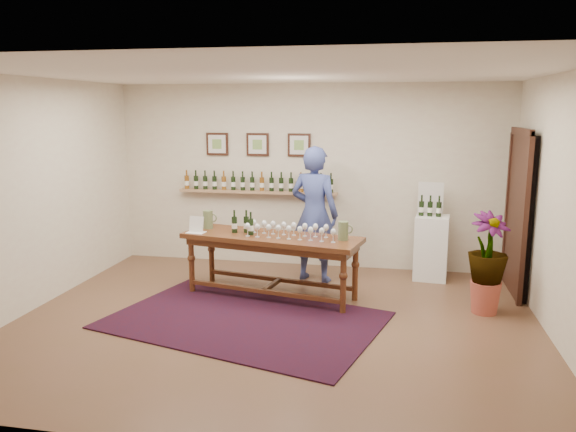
% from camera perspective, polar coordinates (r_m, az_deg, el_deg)
% --- Properties ---
extents(ground, '(6.00, 6.00, 0.00)m').
position_cam_1_polar(ground, '(6.58, -1.34, -10.75)').
color(ground, brown).
rests_on(ground, ground).
extents(room_shell, '(6.00, 6.00, 6.00)m').
position_cam_1_polar(room_shell, '(7.99, 16.54, 1.00)').
color(room_shell, beige).
rests_on(room_shell, ground).
extents(rug, '(3.45, 2.75, 0.02)m').
position_cam_1_polar(rug, '(6.65, -4.43, -10.49)').
color(rug, '#3F0B11').
rests_on(rug, ground).
extents(tasting_table, '(2.41, 1.18, 0.82)m').
position_cam_1_polar(tasting_table, '(7.26, -1.68, -2.92)').
color(tasting_table, '#412410').
rests_on(tasting_table, ground).
extents(table_glasses, '(1.33, 0.45, 0.18)m').
position_cam_1_polar(table_glasses, '(7.12, -0.14, -1.43)').
color(table_glasses, silver).
rests_on(table_glasses, tasting_table).
extents(table_bottles, '(0.34, 0.27, 0.33)m').
position_cam_1_polar(table_bottles, '(7.35, -4.45, -0.49)').
color(table_bottles, black).
rests_on(table_bottles, tasting_table).
extents(pitcher_left, '(0.18, 0.18, 0.25)m').
position_cam_1_polar(pitcher_left, '(7.70, -8.13, -0.35)').
color(pitcher_left, '#596740').
rests_on(pitcher_left, tasting_table).
extents(pitcher_right, '(0.17, 0.17, 0.23)m').
position_cam_1_polar(pitcher_right, '(6.98, 5.63, -1.50)').
color(pitcher_right, '#596740').
rests_on(pitcher_right, tasting_table).
extents(menu_card, '(0.25, 0.20, 0.21)m').
position_cam_1_polar(menu_card, '(7.48, -9.29, -0.84)').
color(menu_card, silver).
rests_on(menu_card, tasting_table).
extents(display_pedestal, '(0.51, 0.51, 0.92)m').
position_cam_1_polar(display_pedestal, '(8.33, 14.34, -3.12)').
color(display_pedestal, white).
rests_on(display_pedestal, ground).
extents(pedestal_bottles, '(0.29, 0.11, 0.28)m').
position_cam_1_polar(pedestal_bottles, '(8.19, 14.24, 0.95)').
color(pedestal_bottles, black).
rests_on(pedestal_bottles, display_pedestal).
extents(info_sign, '(0.36, 0.06, 0.49)m').
position_cam_1_polar(info_sign, '(8.33, 14.30, 1.84)').
color(info_sign, silver).
rests_on(info_sign, display_pedestal).
extents(potted_plant, '(0.75, 0.75, 1.06)m').
position_cam_1_polar(potted_plant, '(7.09, 19.58, -4.53)').
color(potted_plant, '#A44736').
rests_on(potted_plant, ground).
extents(person, '(0.80, 0.62, 1.92)m').
position_cam_1_polar(person, '(7.91, 2.70, 0.18)').
color(person, '#364280').
rests_on(person, ground).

